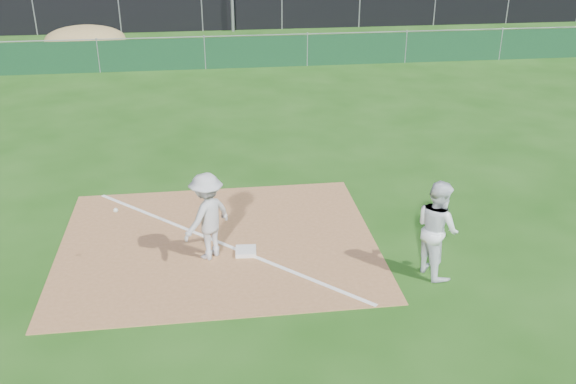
{
  "coord_description": "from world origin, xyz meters",
  "views": [
    {
      "loc": [
        -0.11,
        -9.89,
        6.03
      ],
      "look_at": [
        1.35,
        1.0,
        1.0
      ],
      "focal_mm": 40.0,
      "sensor_mm": 36.0,
      "label": 1
    }
  ],
  "objects_px": {
    "first_base": "(246,251)",
    "runner": "(437,228)",
    "play_at_first": "(207,216)",
    "car_mid": "(147,3)",
    "car_left": "(74,5)",
    "car_right": "(280,2)"
  },
  "relations": [
    {
      "from": "runner",
      "to": "car_mid",
      "type": "bearing_deg",
      "value": -1.04
    },
    {
      "from": "first_base",
      "to": "car_right",
      "type": "height_order",
      "value": "car_right"
    },
    {
      "from": "first_base",
      "to": "play_at_first",
      "type": "bearing_deg",
      "value": -178.67
    },
    {
      "from": "first_base",
      "to": "car_left",
      "type": "relative_size",
      "value": 0.1
    },
    {
      "from": "first_base",
      "to": "play_at_first",
      "type": "relative_size",
      "value": 0.17
    },
    {
      "from": "car_left",
      "to": "car_mid",
      "type": "relative_size",
      "value": 0.83
    },
    {
      "from": "runner",
      "to": "car_right",
      "type": "bearing_deg",
      "value": -16.19
    },
    {
      "from": "runner",
      "to": "car_mid",
      "type": "distance_m",
      "value": 28.67
    },
    {
      "from": "first_base",
      "to": "car_mid",
      "type": "xyz_separation_m",
      "value": [
        -3.47,
        26.8,
        0.74
      ]
    },
    {
      "from": "runner",
      "to": "car_left",
      "type": "relative_size",
      "value": 0.45
    },
    {
      "from": "car_left",
      "to": "car_right",
      "type": "height_order",
      "value": "car_left"
    },
    {
      "from": "play_at_first",
      "to": "car_right",
      "type": "relative_size",
      "value": 0.54
    },
    {
      "from": "first_base",
      "to": "runner",
      "type": "height_order",
      "value": "runner"
    },
    {
      "from": "first_base",
      "to": "car_mid",
      "type": "relative_size",
      "value": 0.08
    },
    {
      "from": "car_left",
      "to": "car_mid",
      "type": "height_order",
      "value": "car_mid"
    },
    {
      "from": "runner",
      "to": "play_at_first",
      "type": "bearing_deg",
      "value": 60.29
    },
    {
      "from": "first_base",
      "to": "car_right",
      "type": "distance_m",
      "value": 27.93
    },
    {
      "from": "car_left",
      "to": "car_mid",
      "type": "xyz_separation_m",
      "value": [
        4.03,
        -0.5,
        0.11
      ]
    },
    {
      "from": "car_mid",
      "to": "play_at_first",
      "type": "bearing_deg",
      "value": -175.86
    },
    {
      "from": "runner",
      "to": "car_left",
      "type": "height_order",
      "value": "runner"
    },
    {
      "from": "play_at_first",
      "to": "car_left",
      "type": "relative_size",
      "value": 0.55
    },
    {
      "from": "first_base",
      "to": "play_at_first",
      "type": "xyz_separation_m",
      "value": [
        -0.68,
        -0.02,
        0.78
      ]
    }
  ]
}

